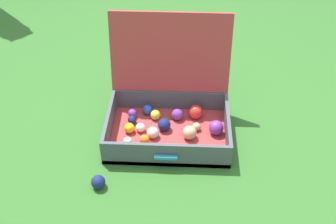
{
  "coord_description": "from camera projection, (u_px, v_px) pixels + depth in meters",
  "views": [
    {
      "loc": [
        0.03,
        -1.69,
        1.54
      ],
      "look_at": [
        -0.05,
        -0.04,
        0.17
      ],
      "focal_mm": 45.9,
      "sensor_mm": 36.0,
      "label": 1
    }
  ],
  "objects": [
    {
      "name": "open_suitcase",
      "position": [
        170.0,
        110.0,
        2.24
      ],
      "size": [
        0.63,
        0.54,
        0.57
      ],
      "color": "#B23838",
      "rests_on": "ground"
    },
    {
      "name": "ground_plane",
      "position": [
        177.0,
        132.0,
        2.29
      ],
      "size": [
        16.0,
        16.0,
        0.0
      ],
      "primitive_type": "plane",
      "color": "#336B28"
    },
    {
      "name": "stray_ball_on_grass",
      "position": [
        98.0,
        182.0,
        1.97
      ],
      "size": [
        0.07,
        0.07,
        0.07
      ],
      "primitive_type": "sphere",
      "color": "navy",
      "rests_on": "ground"
    }
  ]
}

